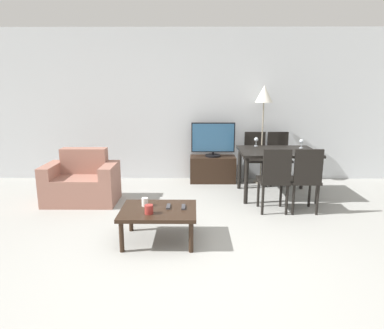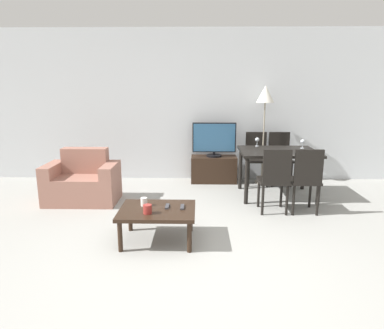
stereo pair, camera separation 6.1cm
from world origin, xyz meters
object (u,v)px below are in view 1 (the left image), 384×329
object	(u,v)px
dining_chair_near_right	(305,177)
floor_lamp	(264,100)
cup_colored_far	(145,202)
wine_glass_center	(256,140)
tv	(213,139)
dining_chair_near	(275,177)
tv_stand	(213,169)
armchair	(82,183)
cup_white_near	(149,209)
dining_table	(277,156)
dining_chair_far	(278,155)
remote_primary	(183,207)
remote_secondary	(168,206)
wine_glass_left	(302,142)
coffee_table	(159,213)
dining_chair_far_left	(255,155)

from	to	relation	value
dining_chair_near_right	floor_lamp	bearing A→B (deg)	101.12
cup_colored_far	wine_glass_center	xyz separation A→B (m)	(1.58, 1.91, 0.41)
tv	dining_chair_near	bearing A→B (deg)	-64.20
tv_stand	tv	distance (m)	0.54
armchair	cup_white_near	distance (m)	1.90
cup_white_near	dining_table	bearing A→B (deg)	45.19
armchair	wine_glass_center	distance (m)	2.84
tv_stand	dining_chair_far	world-z (taller)	dining_chair_far
remote_primary	cup_colored_far	world-z (taller)	cup_colored_far
tv_stand	cup_white_near	xyz separation A→B (m)	(-0.82, -2.59, 0.19)
remote_primary	dining_chair_near_right	bearing A→B (deg)	27.76
remote_secondary	wine_glass_left	bearing A→B (deg)	41.41
remote_primary	tv_stand	bearing A→B (deg)	79.34
tv	cup_white_near	distance (m)	2.74
coffee_table	dining_chair_far_left	bearing A→B (deg)	58.28
armchair	wine_glass_left	size ratio (longest dim) A/B	7.15
armchair	dining_table	bearing A→B (deg)	6.14
cup_colored_far	wine_glass_left	xyz separation A→B (m)	(2.27, 1.72, 0.41)
floor_lamp	remote_primary	size ratio (longest dim) A/B	11.46
tv_stand	floor_lamp	bearing A→B (deg)	-2.33
cup_white_near	wine_glass_center	size ratio (longest dim) A/B	0.67
wine_glass_left	cup_white_near	bearing A→B (deg)	-138.15
coffee_table	dining_table	xyz separation A→B (m)	(1.69, 1.64, 0.31)
dining_chair_near	remote_secondary	world-z (taller)	dining_chair_near
remote_secondary	cup_colored_far	xyz separation A→B (m)	(-0.27, 0.04, 0.04)
dining_table	remote_secondary	bearing A→B (deg)	-134.92
floor_lamp	armchair	bearing A→B (deg)	-159.24
tv_stand	dining_chair_far	bearing A→B (deg)	-2.66
dining_chair_near_right	wine_glass_left	size ratio (longest dim) A/B	6.21
remote_secondary	tv_stand	bearing A→B (deg)	75.39
remote_secondary	wine_glass_center	distance (m)	2.39
dining_chair_near	dining_chair_far_left	distance (m)	1.50
armchair	dining_chair_near	xyz separation A→B (m)	(2.76, -0.43, 0.21)
dining_chair_near	wine_glass_left	distance (m)	1.17
cup_white_near	cup_colored_far	bearing A→B (deg)	107.75
dining_table	wine_glass_center	world-z (taller)	wine_glass_center
dining_chair_near	wine_glass_center	world-z (taller)	dining_chair_near
tv	dining_chair_far	size ratio (longest dim) A/B	0.85
armchair	dining_chair_far	size ratio (longest dim) A/B	1.15
dining_chair_near	cup_colored_far	distance (m)	1.83
wine_glass_center	tv	bearing A→B (deg)	147.30
coffee_table	floor_lamp	distance (m)	3.11
dining_chair_far	dining_chair_far_left	size ratio (longest dim) A/B	1.00
tv_stand	floor_lamp	distance (m)	1.51
coffee_table	remote_secondary	distance (m)	0.13
cup_colored_far	tv_stand	bearing A→B (deg)	69.22
tv_stand	coffee_table	xyz separation A→B (m)	(-0.73, -2.45, 0.10)
dining_chair_far	wine_glass_center	world-z (taller)	dining_chair_far
armchair	coffee_table	xyz separation A→B (m)	(1.28, -1.33, 0.04)
dining_table	dining_chair_near	bearing A→B (deg)	-105.30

